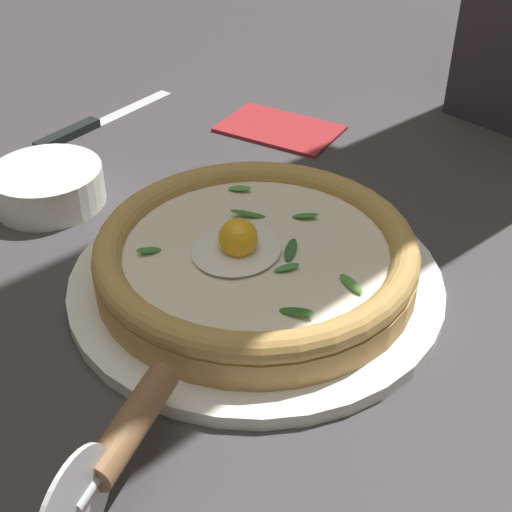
{
  "coord_description": "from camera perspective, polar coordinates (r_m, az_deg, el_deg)",
  "views": [
    {
      "loc": [
        -0.37,
        -0.24,
        0.37
      ],
      "look_at": [
        0.03,
        0.01,
        0.03
      ],
      "focal_mm": 48.88,
      "sensor_mm": 36.0,
      "label": 1
    }
  ],
  "objects": [
    {
      "name": "ground_plane",
      "position": [
        0.59,
        -0.56,
        -5.59
      ],
      "size": [
        2.4,
        2.4,
        0.03
      ],
      "primitive_type": "cube",
      "color": "#3C383B",
      "rests_on": "ground"
    },
    {
      "name": "folded_napkin",
      "position": [
        0.86,
        1.96,
        10.49
      ],
      "size": [
        0.09,
        0.14,
        0.01
      ],
      "primitive_type": "cube",
      "rotation": [
        0.0,
        0.0,
        1.6
      ],
      "color": "maroon",
      "rests_on": "ground"
    },
    {
      "name": "table_knife",
      "position": [
        0.89,
        -13.64,
        10.29
      ],
      "size": [
        0.22,
        0.03,
        0.01
      ],
      "color": "silver",
      "rests_on": "ground"
    },
    {
      "name": "pizza_cutter",
      "position": [
        0.44,
        -11.3,
        -14.97
      ],
      "size": [
        0.14,
        0.04,
        0.07
      ],
      "color": "silver",
      "rests_on": "ground"
    },
    {
      "name": "side_bowl",
      "position": [
        0.73,
        -16.67,
        5.52
      ],
      "size": [
        0.11,
        0.11,
        0.04
      ],
      "primitive_type": "cylinder",
      "color": "white",
      "rests_on": "ground"
    },
    {
      "name": "pizza_plate",
      "position": [
        0.6,
        -0.0,
        -2.02
      ],
      "size": [
        0.32,
        0.32,
        0.01
      ],
      "primitive_type": "cylinder",
      "color": "white",
      "rests_on": "ground"
    },
    {
      "name": "pizza",
      "position": [
        0.58,
        -0.03,
        0.11
      ],
      "size": [
        0.27,
        0.27,
        0.06
      ],
      "color": "tan",
      "rests_on": "pizza_plate"
    }
  ]
}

